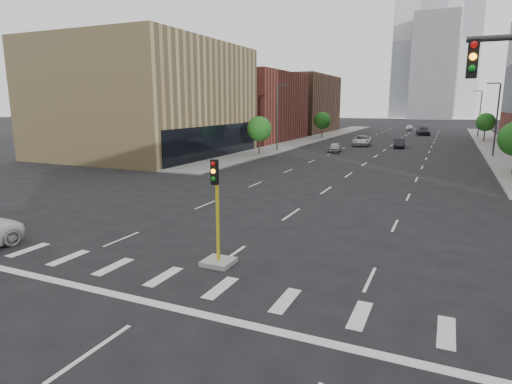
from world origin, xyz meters
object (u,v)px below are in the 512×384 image
Objects in this scene: car_mid_right at (399,143)px; car_far_left at (362,141)px; median_traffic_signal at (218,242)px; car_near_left at (335,147)px; car_distant at (410,128)px; car_deep_right at (423,131)px.

car_far_left is (-5.77, 1.20, 0.08)m from car_mid_right.
median_traffic_signal is 1.12× the size of car_near_left.
car_near_left is (-5.88, 43.51, -0.30)m from median_traffic_signal.
car_mid_right is 0.76× the size of car_far_left.
car_deep_right is at bearing -84.45° from car_distant.
car_far_left is (1.60, 11.13, 0.12)m from car_near_left.
car_deep_right reaches higher than car_distant.
car_deep_right is (9.13, 40.02, 0.18)m from car_near_left.
median_traffic_signal is 0.77× the size of car_far_left.
car_mid_right is (7.38, 9.93, 0.04)m from car_near_left.
car_mid_right is (1.50, 53.44, -0.26)m from median_traffic_signal.
median_traffic_signal is 1.02× the size of car_distant.
car_mid_right is 45.65m from car_distant.
car_near_left is 55.75m from car_distant.
median_traffic_signal is 1.02× the size of car_mid_right.
car_far_left is at bearing 94.47° from median_traffic_signal.
car_near_left is at bearing 97.69° from median_traffic_signal.
car_distant is (-4.05, 15.50, -0.12)m from car_deep_right.
median_traffic_signal is at bearing -98.63° from car_distant.
median_traffic_signal reaches higher than car_far_left.
car_distant is (5.08, 55.52, 0.06)m from car_near_left.
car_near_left is at bearing -134.17° from car_mid_right.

